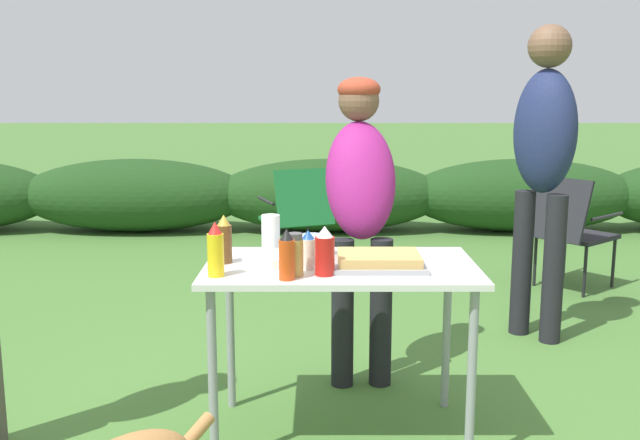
% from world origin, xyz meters
% --- Properties ---
extents(ground_plane, '(60.00, 60.00, 0.00)m').
position_xyz_m(ground_plane, '(0.00, 0.00, 0.00)').
color(ground_plane, '#477533').
extents(shrub_hedge, '(14.40, 0.90, 0.75)m').
position_xyz_m(shrub_hedge, '(0.00, 4.46, 0.37)').
color(shrub_hedge, '#1E4219').
rests_on(shrub_hedge, ground).
extents(folding_table, '(1.10, 0.64, 0.74)m').
position_xyz_m(folding_table, '(0.00, 0.00, 0.66)').
color(folding_table, silver).
rests_on(folding_table, ground).
extents(food_tray, '(0.37, 0.28, 0.06)m').
position_xyz_m(food_tray, '(0.15, -0.05, 0.77)').
color(food_tray, '#9E9EA3').
rests_on(food_tray, folding_table).
extents(plate_stack, '(0.22, 0.22, 0.04)m').
position_xyz_m(plate_stack, '(-0.29, 0.01, 0.76)').
color(plate_stack, white).
rests_on(plate_stack, folding_table).
extents(mixing_bowl, '(0.20, 0.20, 0.10)m').
position_xyz_m(mixing_bowl, '(-0.12, 0.16, 0.79)').
color(mixing_bowl, '#99B2CC').
rests_on(mixing_bowl, folding_table).
extents(paper_cup_stack, '(0.08, 0.08, 0.16)m').
position_xyz_m(paper_cup_stack, '(-0.30, 0.21, 0.82)').
color(paper_cup_stack, white).
rests_on(paper_cup_stack, folding_table).
extents(mustard_bottle, '(0.06, 0.06, 0.21)m').
position_xyz_m(mustard_bottle, '(-0.48, -0.19, 0.84)').
color(mustard_bottle, yellow).
rests_on(mustard_bottle, folding_table).
extents(mayo_bottle, '(0.06, 0.06, 0.16)m').
position_xyz_m(mayo_bottle, '(-0.13, -0.08, 0.81)').
color(mayo_bottle, silver).
rests_on(mayo_bottle, folding_table).
extents(beer_bottle, '(0.06, 0.06, 0.20)m').
position_xyz_m(beer_bottle, '(-0.47, 0.02, 0.84)').
color(beer_bottle, brown).
rests_on(beer_bottle, folding_table).
extents(ketchup_bottle, '(0.08, 0.08, 0.19)m').
position_xyz_m(ketchup_bottle, '(-0.07, -0.17, 0.83)').
color(ketchup_bottle, red).
rests_on(ketchup_bottle, folding_table).
extents(hot_sauce_bottle, '(0.06, 0.06, 0.19)m').
position_xyz_m(hot_sauce_bottle, '(-0.21, -0.24, 0.83)').
color(hot_sauce_bottle, '#CC4214').
rests_on(hot_sauce_bottle, folding_table).
extents(spice_jar, '(0.06, 0.06, 0.16)m').
position_xyz_m(spice_jar, '(-0.18, -0.19, 0.82)').
color(spice_jar, '#B2893D').
rests_on(spice_jar, folding_table).
extents(standing_person_in_olive_jacket, '(0.37, 0.47, 1.50)m').
position_xyz_m(standing_person_in_olive_jacket, '(0.11, 0.63, 0.94)').
color(standing_person_in_olive_jacket, black).
rests_on(standing_person_in_olive_jacket, ground).
extents(standing_person_in_navy_coat, '(0.45, 0.46, 1.79)m').
position_xyz_m(standing_person_in_navy_coat, '(1.18, 1.21, 1.09)').
color(standing_person_in_navy_coat, black).
rests_on(standing_person_in_navy_coat, ground).
extents(camp_chair_green_behind_table, '(0.75, 0.73, 0.83)m').
position_xyz_m(camp_chair_green_behind_table, '(1.71, 2.24, 0.47)').
color(camp_chair_green_behind_table, '#232328').
rests_on(camp_chair_green_behind_table, ground).
extents(camp_chair_near_hedge, '(0.64, 0.72, 0.83)m').
position_xyz_m(camp_chair_near_hedge, '(-0.27, 2.84, 0.47)').
color(camp_chair_near_hedge, '#19602D').
rests_on(camp_chair_near_hedge, ground).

